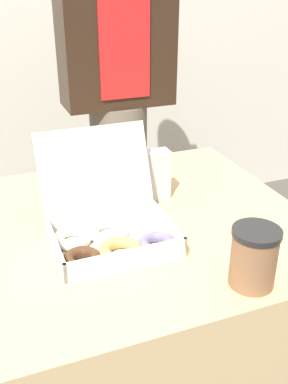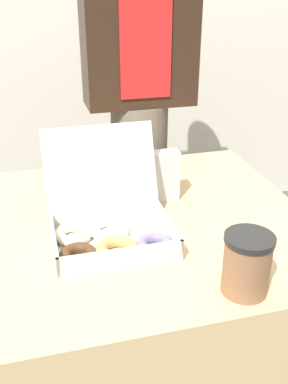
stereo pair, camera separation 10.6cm
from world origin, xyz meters
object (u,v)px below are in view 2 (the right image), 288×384
napkin_holder (160,176)px  person_customer (139,97)px  donut_box (108,229)px  coffee_cup (247,264)px

napkin_holder → person_customer: person_customer is taller
donut_box → napkin_holder: bearing=45.2°
coffee_cup → person_customer: bearing=89.1°
donut_box → coffee_cup: size_ratio=2.31×
napkin_holder → person_customer: 0.52m
person_customer → napkin_holder: bearing=-97.5°
donut_box → coffee_cup: 0.36m
coffee_cup → person_customer: size_ratio=0.08×
napkin_holder → person_customer: size_ratio=0.09×
coffee_cup → napkin_holder: bearing=96.6°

